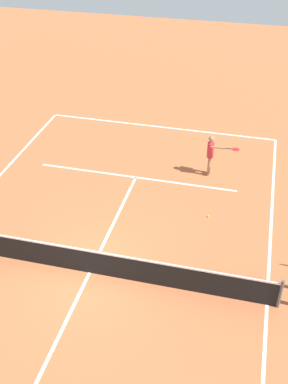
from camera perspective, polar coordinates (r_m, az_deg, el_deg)
name	(u,v)px	position (r m, az deg, el deg)	size (l,w,h in m)	color
ground_plane	(90,272)	(15.75, -6.47, -9.48)	(60.00, 60.00, 0.00)	#B76038
court_lines	(90,272)	(15.74, -6.47, -9.47)	(11.29, 21.15, 0.01)	white
tennis_net	(89,261)	(15.41, -6.59, -8.16)	(11.89, 0.10, 1.07)	#4C4C51
player_serving	(212,152)	(19.88, 8.04, 4.73)	(1.31, 0.53, 1.80)	#9E704C
tennis_ball	(208,216)	(17.99, 7.64, -2.87)	(0.07, 0.07, 0.07)	#CCE033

